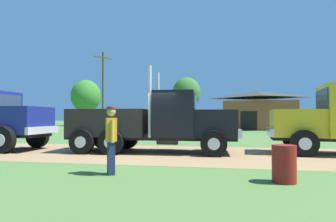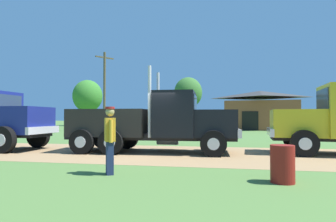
# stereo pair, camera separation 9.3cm
# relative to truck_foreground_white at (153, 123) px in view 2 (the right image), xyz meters

# --- Properties ---
(ground_plane) EXTENTS (200.00, 200.00, 0.00)m
(ground_plane) POSITION_rel_truck_foreground_white_xyz_m (-0.09, -0.41, -1.25)
(ground_plane) COLOR #4F7336
(dirt_track) EXTENTS (120.00, 6.08, 0.01)m
(dirt_track) POSITION_rel_truck_foreground_white_xyz_m (-0.09, -0.41, -1.25)
(dirt_track) COLOR #9F7B51
(dirt_track) RESTS_ON ground_plane
(truck_foreground_white) EXTENTS (7.49, 2.83, 3.63)m
(truck_foreground_white) POSITION_rel_truck_foreground_white_xyz_m (0.00, 0.00, 0.00)
(truck_foreground_white) COLOR black
(truck_foreground_white) RESTS_ON ground_plane
(visitor_walking_mid) EXTENTS (0.42, 0.54, 1.81)m
(visitor_walking_mid) POSITION_rel_truck_foreground_white_xyz_m (-0.01, -4.88, -0.26)
(visitor_walking_mid) COLOR gold
(visitor_walking_mid) RESTS_ON ground_plane
(steel_barrel) EXTENTS (0.55, 0.55, 0.88)m
(steel_barrel) POSITION_rel_truck_foreground_white_xyz_m (4.32, -5.06, -0.82)
(steel_barrel) COLOR maroon
(steel_barrel) RESTS_ON ground_plane
(shed_building) EXTENTS (9.10, 6.63, 4.76)m
(shed_building) POSITION_rel_truck_foreground_white_xyz_m (7.66, 23.96, 1.04)
(shed_building) COLOR brown
(shed_building) RESTS_ON ground_plane
(utility_pole_near) EXTENTS (1.48, 1.81, 8.73)m
(utility_pole_near) POSITION_rel_truck_foreground_white_xyz_m (-9.69, 17.17, 3.37)
(utility_pole_near) COLOR #4E432B
(utility_pole_near) RESTS_ON ground_plane
(tree_left) EXTENTS (5.27, 5.27, 8.24)m
(tree_left) POSITION_rel_truck_foreground_white_xyz_m (-20.68, 35.14, 4.07)
(tree_left) COLOR #513823
(tree_left) RESTS_ON ground_plane
(tree_mid) EXTENTS (5.17, 5.17, 8.90)m
(tree_mid) POSITION_rel_truck_foreground_white_xyz_m (-2.98, 39.69, 4.79)
(tree_mid) COLOR #513823
(tree_mid) RESTS_ON ground_plane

